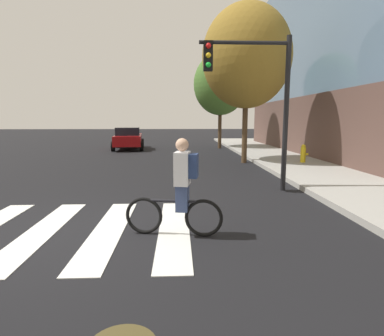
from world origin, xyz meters
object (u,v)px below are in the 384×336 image
(street_tree_mid, at_px, (220,84))
(street_tree_near, at_px, (247,57))
(sedan_mid, at_px, (128,138))
(cyclist, at_px, (180,188))
(fire_hydrant, at_px, (303,154))
(traffic_light_near, at_px, (257,87))

(street_tree_mid, bearing_deg, street_tree_near, -88.64)
(sedan_mid, distance_m, street_tree_mid, 7.18)
(cyclist, xyz_separation_m, fire_hydrant, (5.36, 8.08, -0.31))
(cyclist, xyz_separation_m, traffic_light_near, (2.10, 3.40, 2.02))
(traffic_light_near, relative_size, street_tree_near, 0.60)
(cyclist, bearing_deg, street_tree_mid, 80.26)
(cyclist, height_order, traffic_light_near, traffic_light_near)
(traffic_light_near, bearing_deg, fire_hydrant, 55.11)
(cyclist, height_order, street_tree_near, street_tree_near)
(traffic_light_near, bearing_deg, sedan_mid, 113.29)
(street_tree_near, bearing_deg, street_tree_mid, 91.36)
(cyclist, distance_m, street_tree_near, 10.38)
(cyclist, height_order, fire_hydrant, cyclist)
(traffic_light_near, height_order, fire_hydrant, traffic_light_near)
(fire_hydrant, xyz_separation_m, street_tree_mid, (-2.52, 8.45, 3.80))
(cyclist, distance_m, fire_hydrant, 9.70)
(sedan_mid, bearing_deg, traffic_light_near, -66.71)
(street_tree_mid, bearing_deg, cyclist, -99.74)
(traffic_light_near, xyz_separation_m, street_tree_mid, (0.74, 13.13, 1.47))
(fire_hydrant, distance_m, street_tree_mid, 9.61)
(traffic_light_near, height_order, street_tree_near, street_tree_near)
(cyclist, relative_size, street_tree_near, 0.24)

